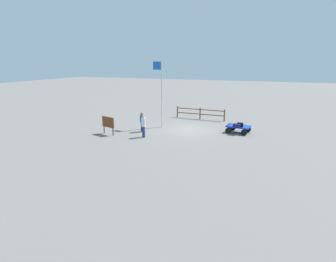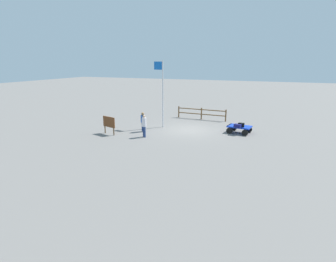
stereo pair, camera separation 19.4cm
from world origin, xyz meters
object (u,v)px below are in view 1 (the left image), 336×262
at_px(suitcase_navy, 240,125).
at_px(worker_trailing, 142,120).
at_px(suitcase_dark, 237,126).
at_px(flagpole, 161,89).
at_px(luggage_cart, 238,127).
at_px(signboard, 108,123).
at_px(worker_lead, 143,125).

xyz_separation_m(suitcase_navy, worker_trailing, (7.30, 2.21, 0.19)).
relative_size(suitcase_navy, suitcase_dark, 0.77).
xyz_separation_m(suitcase_navy, flagpole, (6.55, 0.16, 2.52)).
relative_size(luggage_cart, suitcase_dark, 3.18).
bearing_deg(signboard, suitcase_dark, -158.10).
bearing_deg(luggage_cart, signboard, 24.55).
bearing_deg(suitcase_dark, worker_trailing, 15.61).
distance_m(suitcase_dark, worker_lead, 7.10).
distance_m(luggage_cart, flagpole, 6.98).
height_order(suitcase_dark, flagpole, flagpole).
relative_size(worker_trailing, signboard, 1.14).
relative_size(suitcase_navy, worker_trailing, 0.29).
height_order(suitcase_dark, worker_trailing, worker_trailing).
xyz_separation_m(suitcase_dark, worker_trailing, (7.07, 1.98, 0.22)).
bearing_deg(signboard, worker_trailing, -140.36).
distance_m(suitcase_navy, worker_lead, 7.41).
relative_size(suitcase_navy, flagpole, 0.08).
bearing_deg(suitcase_dark, worker_lead, 28.27).
height_order(suitcase_navy, flagpole, flagpole).
distance_m(luggage_cart, worker_trailing, 7.56).
bearing_deg(worker_trailing, worker_lead, 120.82).
height_order(luggage_cart, worker_lead, worker_lead).
height_order(luggage_cart, signboard, signboard).
bearing_deg(worker_lead, worker_trailing, -59.18).
bearing_deg(suitcase_navy, flagpole, 1.38).
xyz_separation_m(luggage_cart, suitcase_navy, (-0.18, 0.29, 0.30)).
height_order(worker_lead, flagpole, flagpole).
bearing_deg(luggage_cart, suitcase_navy, 121.93).
bearing_deg(flagpole, worker_lead, 91.32).
bearing_deg(flagpole, suitcase_dark, 179.34).
bearing_deg(flagpole, suitcase_navy, -178.62).
relative_size(suitcase_dark, flagpole, 0.11).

